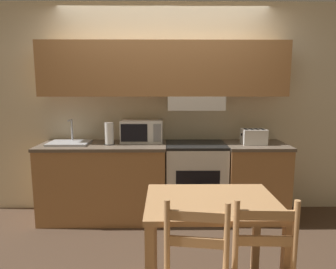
# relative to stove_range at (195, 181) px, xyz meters

# --- Properties ---
(ground_plane) EXTENTS (16.00, 16.00, 0.00)m
(ground_plane) POSITION_rel_stove_range_xyz_m (-0.38, 0.28, -0.45)
(ground_plane) COLOR #4C3828
(wall_back) EXTENTS (5.25, 0.38, 2.55)m
(wall_back) POSITION_rel_stove_range_xyz_m (-0.37, 0.22, 1.04)
(wall_back) COLOR beige
(wall_back) RESTS_ON ground_plane
(lower_counter_main) EXTENTS (1.46, 0.60, 0.90)m
(lower_counter_main) POSITION_rel_stove_range_xyz_m (-1.08, -0.01, 0.00)
(lower_counter_main) COLOR #B27A47
(lower_counter_main) RESTS_ON ground_plane
(lower_counter_right_stub) EXTENTS (0.71, 0.60, 0.90)m
(lower_counter_right_stub) POSITION_rel_stove_range_xyz_m (0.70, -0.01, 0.00)
(lower_counter_right_stub) COLOR #B27A47
(lower_counter_right_stub) RESTS_ON ground_plane
(stove_range) EXTENTS (0.69, 0.56, 0.90)m
(stove_range) POSITION_rel_stove_range_xyz_m (0.00, 0.00, 0.00)
(stove_range) COLOR white
(stove_range) RESTS_ON ground_plane
(microwave) EXTENTS (0.49, 0.29, 0.26)m
(microwave) POSITION_rel_stove_range_xyz_m (-0.64, 0.12, 0.58)
(microwave) COLOR white
(microwave) RESTS_ON lower_counter_main
(toaster) EXTENTS (0.28, 0.20, 0.17)m
(toaster) POSITION_rel_stove_range_xyz_m (0.66, -0.04, 0.54)
(toaster) COLOR white
(toaster) RESTS_ON lower_counter_right_stub
(sink_basin) EXTENTS (0.46, 0.34, 0.28)m
(sink_basin) POSITION_rel_stove_range_xyz_m (-1.47, -0.01, 0.47)
(sink_basin) COLOR #B7BABF
(sink_basin) RESTS_ON lower_counter_main
(paper_towel_roll) EXTENTS (0.12, 0.12, 0.25)m
(paper_towel_roll) POSITION_rel_stove_range_xyz_m (-1.00, -0.05, 0.58)
(paper_towel_roll) COLOR black
(paper_towel_roll) RESTS_ON lower_counter_main
(dining_table) EXTENTS (0.93, 0.68, 0.77)m
(dining_table) POSITION_rel_stove_range_xyz_m (-0.03, -1.42, 0.19)
(dining_table) COLOR tan
(dining_table) RESTS_ON ground_plane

